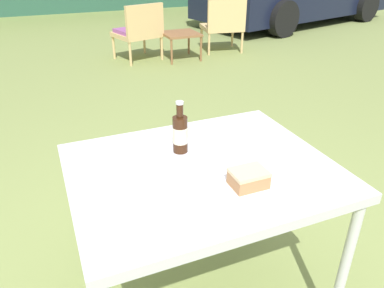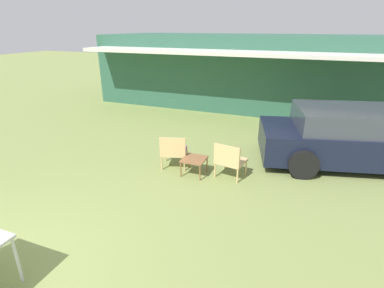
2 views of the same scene
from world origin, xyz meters
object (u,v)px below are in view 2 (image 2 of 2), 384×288
object	(u,v)px
parked_car	(354,138)
wicker_chair_cushioned	(174,150)
wicker_chair_plain	(230,159)
garden_side_table	(194,160)

from	to	relation	value
parked_car	wicker_chair_cushioned	size ratio (longest dim) A/B	5.86
wicker_chair_plain	parked_car	bearing A→B (deg)	-135.30
parked_car	wicker_chair_cushioned	xyz separation A→B (m)	(-3.81, -1.71, -0.23)
wicker_chair_plain	garden_side_table	xyz separation A→B (m)	(-0.75, -0.14, -0.09)
parked_car	wicker_chair_plain	world-z (taller)	parked_car
parked_car	wicker_chair_cushioned	distance (m)	4.18
garden_side_table	wicker_chair_plain	bearing A→B (deg)	10.54
parked_car	wicker_chair_cushioned	world-z (taller)	parked_car
wicker_chair_cushioned	wicker_chair_plain	bearing A→B (deg)	163.02
parked_car	garden_side_table	world-z (taller)	parked_car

